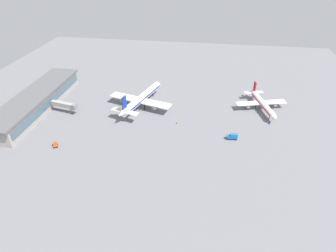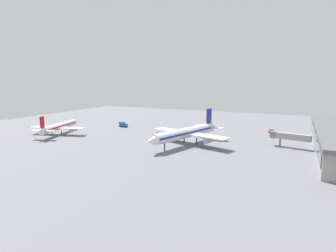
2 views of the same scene
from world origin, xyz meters
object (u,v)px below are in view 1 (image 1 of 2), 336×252
airplane_at_gate (262,103)px  ground_crew_worker (177,122)px  catering_truck (232,137)px  baggage_tug (55,144)px  airplane_taxiing (141,98)px  safety_cone_near_gate (206,159)px

airplane_at_gate → ground_crew_worker: size_ratio=23.32×
catering_truck → baggage_tug: 92.25m
ground_crew_worker → baggage_tug: bearing=-176.7°
airplane_taxiing → baggage_tug: 59.15m
airplane_at_gate → baggage_tug: bearing=-78.1°
catering_truck → safety_cone_near_gate: 22.95m
ground_crew_worker → safety_cone_near_gate: size_ratio=2.78×
airplane_at_gate → catering_truck: bearing=-43.5°
catering_truck → baggage_tug: (20.06, -90.04, -0.54)m
catering_truck → airplane_at_gate: bearing=-122.3°
ground_crew_worker → airplane_at_gate: bearing=2.0°
airplane_at_gate → baggage_tug: size_ratio=10.42×
baggage_tug → safety_cone_near_gate: size_ratio=6.23×
catering_truck → ground_crew_worker: 32.98m
airplane_at_gate → catering_truck: size_ratio=6.81×
safety_cone_near_gate → ground_crew_worker: bearing=-148.6°
catering_truck → ground_crew_worker: bearing=-23.3°
catering_truck → safety_cone_near_gate: bearing=51.4°
baggage_tug → ground_crew_worker: 66.53m
airplane_at_gate → airplane_taxiing: bearing=-99.3°
baggage_tug → airplane_at_gate: bearing=-93.7°
baggage_tug → ground_crew_worker: baggage_tug is taller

